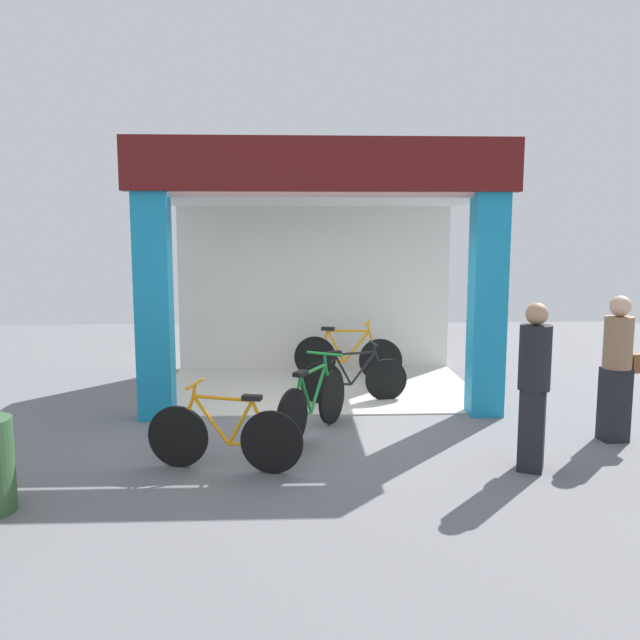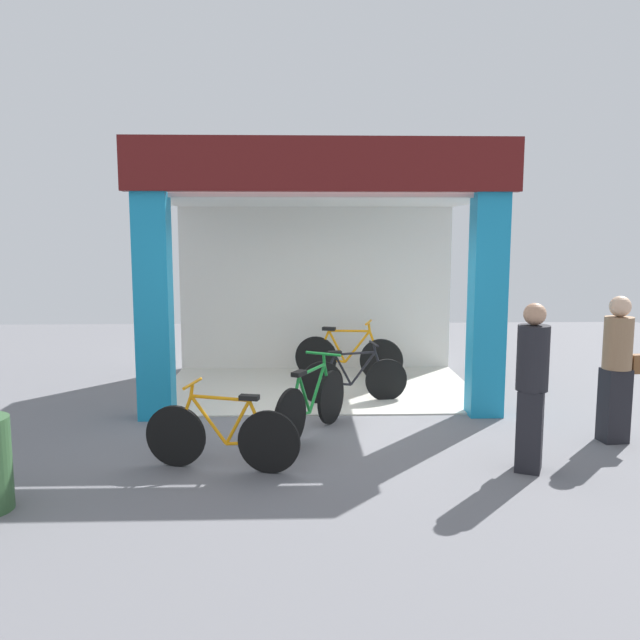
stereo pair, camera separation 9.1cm
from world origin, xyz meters
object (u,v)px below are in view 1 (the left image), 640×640
object	(u,v)px
pedestrian_0	(534,385)
pedestrian_1	(617,367)
bicycle_inside_0	(354,379)
bicycle_parked_1	(225,436)
bicycle_inside_1	(347,356)
bicycle_parked_0	(313,404)

from	to	relation	value
pedestrian_0	pedestrian_1	distance (m)	1.52
bicycle_inside_0	bicycle_parked_1	xyz separation A→B (m)	(-1.52, -2.53, 0.02)
bicycle_inside_0	pedestrian_0	world-z (taller)	pedestrian_0
bicycle_inside_1	pedestrian_1	xyz separation A→B (m)	(2.77, -3.16, 0.47)
bicycle_parked_0	bicycle_parked_1	bearing A→B (deg)	-129.72
bicycle_inside_0	bicycle_inside_1	bearing A→B (deg)	89.16
bicycle_inside_1	bicycle_parked_0	bearing A→B (deg)	-102.73
bicycle_inside_1	pedestrian_0	bearing A→B (deg)	-69.40
bicycle_parked_0	pedestrian_1	bearing A→B (deg)	-5.82
bicycle_inside_0	bicycle_inside_1	distance (m)	1.37
bicycle_inside_0	bicycle_parked_0	distance (m)	1.57
bicycle_parked_1	bicycle_inside_0	bearing A→B (deg)	58.98
pedestrian_0	pedestrian_1	world-z (taller)	pedestrian_0
bicycle_inside_0	bicycle_parked_0	xyz separation A→B (m)	(-0.62, -1.44, 0.04)
bicycle_inside_0	pedestrian_1	distance (m)	3.36
bicycle_parked_1	pedestrian_1	size ratio (longest dim) A/B	0.95
bicycle_inside_1	pedestrian_0	distance (m)	4.30
bicycle_inside_0	bicycle_inside_1	size ratio (longest dim) A/B	0.89
bicycle_inside_1	pedestrian_0	world-z (taller)	pedestrian_0
bicycle_parked_1	bicycle_inside_1	bearing A→B (deg)	68.43
bicycle_parked_0	pedestrian_0	distance (m)	2.50
bicycle_parked_1	pedestrian_1	world-z (taller)	pedestrian_1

